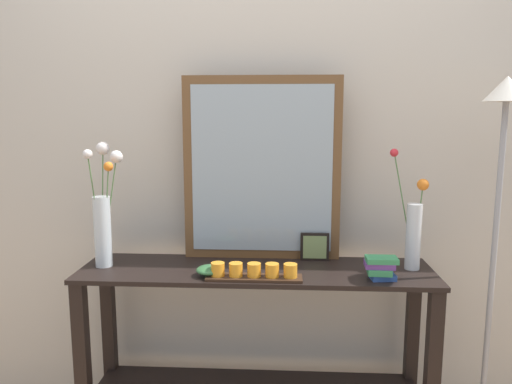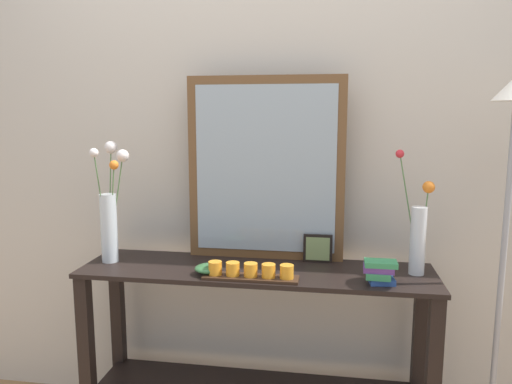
# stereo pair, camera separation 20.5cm
# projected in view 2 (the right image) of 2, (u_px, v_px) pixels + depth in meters

# --- Properties ---
(wall_back) EXTENTS (6.40, 0.08, 2.70)m
(wall_back) POSITION_uv_depth(u_px,v_px,m) (266.00, 143.00, 2.34)
(wall_back) COLOR beige
(wall_back) RESTS_ON ground
(console_table) EXTENTS (1.54, 0.40, 0.82)m
(console_table) POSITION_uv_depth(u_px,v_px,m) (256.00, 336.00, 2.16)
(console_table) COLOR black
(console_table) RESTS_ON ground
(mirror_leaning) EXTENTS (0.72, 0.03, 0.84)m
(mirror_leaning) POSITION_uv_depth(u_px,v_px,m) (265.00, 169.00, 2.20)
(mirror_leaning) COLOR brown
(mirror_leaning) RESTS_ON console_table
(tall_vase_left) EXTENTS (0.14, 0.18, 0.55)m
(tall_vase_left) POSITION_uv_depth(u_px,v_px,m) (110.00, 211.00, 2.19)
(tall_vase_left) COLOR silver
(tall_vase_left) RESTS_ON console_table
(vase_right) EXTENTS (0.16, 0.15, 0.52)m
(vase_right) POSITION_uv_depth(u_px,v_px,m) (418.00, 233.00, 2.02)
(vase_right) COLOR silver
(vase_right) RESTS_ON console_table
(candle_tray) EXTENTS (0.39, 0.09, 0.07)m
(candle_tray) POSITION_uv_depth(u_px,v_px,m) (251.00, 272.00, 1.97)
(candle_tray) COLOR #382316
(candle_tray) RESTS_ON console_table
(picture_frame_small) EXTENTS (0.13, 0.01, 0.13)m
(picture_frame_small) POSITION_uv_depth(u_px,v_px,m) (318.00, 249.00, 2.19)
(picture_frame_small) COLOR black
(picture_frame_small) RESTS_ON console_table
(decorative_bowl) EXTENTS (0.12, 0.12, 0.04)m
(decorative_bowl) POSITION_uv_depth(u_px,v_px,m) (208.00, 268.00, 2.03)
(decorative_bowl) COLOR #38703D
(decorative_bowl) RESTS_ON console_table
(book_stack) EXTENTS (0.13, 0.09, 0.09)m
(book_stack) POSITION_uv_depth(u_px,v_px,m) (380.00, 271.00, 1.92)
(book_stack) COLOR #2D519E
(book_stack) RESTS_ON console_table
(floor_lamp) EXTENTS (0.24, 0.24, 1.64)m
(floor_lamp) POSITION_uv_depth(u_px,v_px,m) (507.00, 212.00, 1.89)
(floor_lamp) COLOR #9E9EA3
(floor_lamp) RESTS_ON ground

